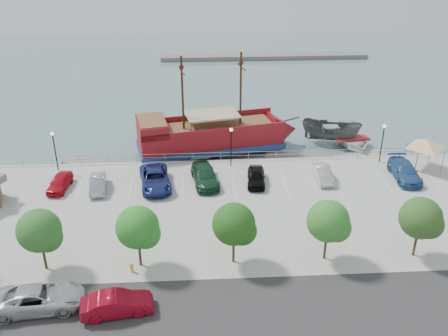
{
  "coord_description": "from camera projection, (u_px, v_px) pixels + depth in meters",
  "views": [
    {
      "loc": [
        -3.54,
        -40.66,
        23.4
      ],
      "look_at": [
        -1.0,
        2.0,
        2.0
      ],
      "focal_mm": 40.0,
      "sensor_mm": 36.0,
      "label": 1
    }
  ],
  "objects": [
    {
      "name": "tree_f",
      "position": [
        423.0,
        220.0,
        37.19
      ],
      "size": [
        3.3,
        3.2,
        5.0
      ],
      "color": "#473321",
      "rests_on": "sidewalk"
    },
    {
      "name": "parked_car_a",
      "position": [
        60.0,
        182.0,
        47.94
      ],
      "size": [
        2.08,
        4.22,
        1.39
      ],
      "primitive_type": "imported",
      "rotation": [
        0.0,
        0.0,
        -0.11
      ],
      "color": "red",
      "rests_on": "land_slab"
    },
    {
      "name": "pirate_ship",
      "position": [
        222.0,
        136.0,
        57.46
      ],
      "size": [
        19.45,
        8.81,
        12.06
      ],
      "rotation": [
        0.0,
        0.0,
        0.2
      ],
      "color": "maroon",
      "rests_on": "ground"
    },
    {
      "name": "patrol_boat",
      "position": [
        331.0,
        133.0,
        59.78
      ],
      "size": [
        7.58,
        5.26,
        2.75
      ],
      "primitive_type": "imported",
      "rotation": [
        0.0,
        0.0,
        1.17
      ],
      "color": "#4A4D4E",
      "rests_on": "ground"
    },
    {
      "name": "dock_west",
      "position": [
        94.0,
        165.0,
        54.73
      ],
      "size": [
        7.43,
        4.87,
        0.41
      ],
      "primitive_type": "cube",
      "rotation": [
        0.0,
        0.0,
        -0.43
      ],
      "color": "gray",
      "rests_on": "ground"
    },
    {
      "name": "street",
      "position": [
        255.0,
        317.0,
        32.67
      ],
      "size": [
        100.0,
        8.0,
        0.04
      ],
      "primitive_type": "cube",
      "color": "#343031",
      "rests_on": "land_slab"
    },
    {
      "name": "tree_b",
      "position": [
        41.0,
        232.0,
        35.7
      ],
      "size": [
        3.3,
        3.2,
        5.0
      ],
      "color": "#473321",
      "rests_on": "sidewalk"
    },
    {
      "name": "street_sedan",
      "position": [
        117.0,
        304.0,
        32.69
      ],
      "size": [
        4.93,
        2.35,
        1.56
      ],
      "primitive_type": "imported",
      "rotation": [
        0.0,
        0.0,
        1.72
      ],
      "color": "maroon",
      "rests_on": "street"
    },
    {
      "name": "tree_c",
      "position": [
        139.0,
        229.0,
        36.07
      ],
      "size": [
        3.3,
        3.2,
        5.0
      ],
      "color": "#473321",
      "rests_on": "sidewalk"
    },
    {
      "name": "ground",
      "position": [
        236.0,
        205.0,
        47.41
      ],
      "size": [
        160.0,
        160.0,
        0.0
      ],
      "primitive_type": "plane",
      "color": "slate"
    },
    {
      "name": "lamp_post_left",
      "position": [
        54.0,
        144.0,
        50.49
      ],
      "size": [
        0.36,
        0.36,
        4.28
      ],
      "color": "black",
      "rests_on": "land_slab"
    },
    {
      "name": "parked_car_d",
      "position": [
        205.0,
        176.0,
        48.94
      ],
      "size": [
        3.06,
        5.83,
        1.61
      ],
      "primitive_type": "imported",
      "rotation": [
        0.0,
        0.0,
        0.15
      ],
      "color": "#1A4328",
      "rests_on": "land_slab"
    },
    {
      "name": "parked_car_h",
      "position": [
        405.0,
        171.0,
        49.86
      ],
      "size": [
        2.46,
        5.6,
        1.6
      ],
      "primitive_type": "imported",
      "rotation": [
        0.0,
        0.0,
        -0.04
      ],
      "color": "#2D5993",
      "rests_on": "land_slab"
    },
    {
      "name": "parked_car_e",
      "position": [
        256.0,
        177.0,
        48.93
      ],
      "size": [
        2.15,
        4.43,
        1.46
      ],
      "primitive_type": "imported",
      "rotation": [
        0.0,
        0.0,
        -0.1
      ],
      "color": "black",
      "rests_on": "land_slab"
    },
    {
      "name": "canopy_tent",
      "position": [
        427.0,
        139.0,
        50.92
      ],
      "size": [
        4.52,
        4.52,
        3.71
      ],
      "rotation": [
        0.0,
        0.0,
        0.02
      ],
      "color": "slate",
      "rests_on": "land_slab"
    },
    {
      "name": "parked_car_f",
      "position": [
        323.0,
        174.0,
        49.61
      ],
      "size": [
        1.47,
        4.15,
        1.36
      ],
      "primitive_type": "imported",
      "rotation": [
        0.0,
        0.0,
        0.01
      ],
      "color": "silver",
      "rests_on": "land_slab"
    },
    {
      "name": "far_shore",
      "position": [
        264.0,
        57.0,
        96.85
      ],
      "size": [
        40.0,
        3.0,
        0.8
      ],
      "primitive_type": "cube",
      "color": "#6B655B",
      "rests_on": "ground"
    },
    {
      "name": "dock_mid",
      "position": [
        297.0,
        160.0,
        55.93
      ],
      "size": [
        7.34,
        4.18,
        0.4
      ],
      "primitive_type": "cube",
      "rotation": [
        0.0,
        0.0,
        -0.33
      ],
      "color": "slate",
      "rests_on": "ground"
    },
    {
      "name": "parked_car_b",
      "position": [
        98.0,
        184.0,
        47.73
      ],
      "size": [
        1.89,
        4.25,
        1.36
      ],
      "primitive_type": "imported",
      "rotation": [
        0.0,
        0.0,
        0.11
      ],
      "color": "#969AA4",
      "rests_on": "land_slab"
    },
    {
      "name": "sidewalk",
      "position": [
        246.0,
        261.0,
        38.03
      ],
      "size": [
        100.0,
        4.0,
        0.05
      ],
      "primitive_type": "cube",
      "color": "#A9A396",
      "rests_on": "land_slab"
    },
    {
      "name": "parked_car_c",
      "position": [
        155.0,
        179.0,
        48.31
      ],
      "size": [
        3.62,
        6.32,
        1.66
      ],
      "primitive_type": "imported",
      "rotation": [
        0.0,
        0.0,
        0.15
      ],
      "color": "navy",
      "rests_on": "land_slab"
    },
    {
      "name": "speedboat",
      "position": [
        351.0,
        142.0,
        59.27
      ],
      "size": [
        5.51,
        7.13,
        1.36
      ],
      "primitive_type": "imported",
      "rotation": [
        0.0,
        0.0,
        0.13
      ],
      "color": "white",
      "rests_on": "ground"
    },
    {
      "name": "street_van",
      "position": [
        39.0,
        298.0,
        33.12
      ],
      "size": [
        6.14,
        3.26,
        1.64
      ],
      "primitive_type": "imported",
      "rotation": [
        0.0,
        0.0,
        1.66
      ],
      "color": "#ACAFB0",
      "rests_on": "street"
    },
    {
      "name": "lamp_post_right",
      "position": [
        383.0,
        137.0,
        52.29
      ],
      "size": [
        0.36,
        0.36,
        4.28
      ],
      "color": "black",
      "rests_on": "land_slab"
    },
    {
      "name": "dock_east",
      "position": [
        361.0,
        158.0,
        56.32
      ],
      "size": [
        7.82,
        4.41,
        0.43
      ],
      "primitive_type": "cube",
      "rotation": [
        0.0,
        0.0,
        0.32
      ],
      "color": "gray",
      "rests_on": "ground"
    },
    {
      "name": "tree_d",
      "position": [
        236.0,
        226.0,
        36.44
      ],
      "size": [
        3.3,
        3.2,
        5.0
      ],
      "color": "#473321",
      "rests_on": "sidewalk"
    },
    {
      "name": "tree_e",
      "position": [
        330.0,
        223.0,
        36.82
      ],
      "size": [
        3.3,
        3.2,
        5.0
      ],
      "color": "#473321",
      "rests_on": "sidewalk"
    },
    {
      "name": "lamp_post_mid",
      "position": [
        231.0,
        140.0,
        51.44
      ],
      "size": [
        0.36,
        0.36,
        4.28
      ],
      "color": "black",
      "rests_on": "land_slab"
    },
    {
      "name": "fire_hydrant",
      "position": [
        132.0,
        267.0,
        36.67
      ],
      "size": [
        0.27,
        0.27,
        0.78
      ],
      "rotation": [
        0.0,
        0.0,
        0.21
      ],
      "color": "gold",
      "rests_on": "sidewalk"
    },
    {
      "name": "seawall_railing",
      "position": [
        230.0,
        156.0,
        53.68
      ],
      "size": [
        50.0,
        0.06,
        1.0
      ],
      "color": "gray",
      "rests_on": "land_slab"
    }
  ]
}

